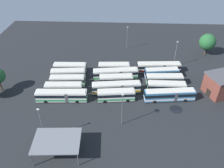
{
  "coord_description": "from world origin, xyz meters",
  "views": [
    {
      "loc": [
        -1.84,
        58.06,
        42.15
      ],
      "look_at": [
        0.94,
        1.71,
        1.49
      ],
      "focal_mm": 36.53,
      "sensor_mm": 36.0,
      "label": 1
    }
  ],
  "objects_px": {
    "bus_row0_slot0": "(159,67)",
    "bus_row2_slot2": "(68,81)",
    "bus_row1_slot4": "(116,95)",
    "maintenance_shelter": "(57,141)",
    "lamp_post_near_entrance": "(127,37)",
    "bus_row2_slot4": "(62,96)",
    "tree_south_edge": "(208,42)",
    "bus_row1_slot1": "(116,74)",
    "bus_row1_slot3": "(116,87)",
    "lamp_post_far_corner": "(122,109)",
    "bus_row0_slot4": "(170,95)",
    "bus_row0_slot2": "(164,79)",
    "bus_row2_slot1": "(68,74)",
    "lamp_post_by_building": "(176,53)",
    "depot_building": "(223,84)",
    "bus_row1_slot2": "(116,80)",
    "bus_row2_slot3": "(64,88)",
    "bus_row0_slot3": "(166,87)",
    "bus_row2_slot0": "(70,68)",
    "bus_row1_slot0": "(114,68)",
    "lamp_post_mid_lot": "(41,123)",
    "bus_row0_slot1": "(161,73)"
  },
  "relations": [
    {
      "from": "bus_row1_slot4",
      "to": "bus_row2_slot3",
      "type": "xyz_separation_m",
      "value": [
        15.59,
        -2.52,
        0.0
      ]
    },
    {
      "from": "bus_row2_slot0",
      "to": "bus_row1_slot4",
      "type": "bearing_deg",
      "value": 139.02
    },
    {
      "from": "bus_row0_slot4",
      "to": "bus_row2_slot0",
      "type": "relative_size",
      "value": 1.33
    },
    {
      "from": "bus_row2_slot0",
      "to": "bus_row0_slot0",
      "type": "bearing_deg",
      "value": -176.29
    },
    {
      "from": "bus_row1_slot1",
      "to": "lamp_post_far_corner",
      "type": "relative_size",
      "value": 1.51
    },
    {
      "from": "bus_row2_slot4",
      "to": "lamp_post_far_corner",
      "type": "distance_m",
      "value": 19.43
    },
    {
      "from": "bus_row1_slot1",
      "to": "bus_row1_slot4",
      "type": "distance_m",
      "value": 11.12
    },
    {
      "from": "bus_row1_slot4",
      "to": "lamp_post_near_entrance",
      "type": "height_order",
      "value": "lamp_post_near_entrance"
    },
    {
      "from": "bus_row0_slot3",
      "to": "bus_row1_slot2",
      "type": "relative_size",
      "value": 1.06
    },
    {
      "from": "bus_row0_slot2",
      "to": "bus_row2_slot3",
      "type": "height_order",
      "value": "same"
    },
    {
      "from": "bus_row1_slot4",
      "to": "bus_row2_slot1",
      "type": "xyz_separation_m",
      "value": [
        15.79,
        -10.09,
        0.0
      ]
    },
    {
      "from": "bus_row1_slot2",
      "to": "bus_row0_slot3",
      "type": "bearing_deg",
      "value": 168.78
    },
    {
      "from": "bus_row0_slot0",
      "to": "bus_row2_slot2",
      "type": "relative_size",
      "value": 1.35
    },
    {
      "from": "bus_row0_slot0",
      "to": "lamp_post_near_entrance",
      "type": "relative_size",
      "value": 1.58
    },
    {
      "from": "bus_row0_slot0",
      "to": "maintenance_shelter",
      "type": "bearing_deg",
      "value": 53.18
    },
    {
      "from": "bus_row1_slot1",
      "to": "bus_row1_slot3",
      "type": "height_order",
      "value": "same"
    },
    {
      "from": "bus_row0_slot1",
      "to": "lamp_post_far_corner",
      "type": "height_order",
      "value": "lamp_post_far_corner"
    },
    {
      "from": "lamp_post_far_corner",
      "to": "tree_south_edge",
      "type": "xyz_separation_m",
      "value": [
        -31.43,
        -38.76,
        -0.02
      ]
    },
    {
      "from": "bus_row1_slot3",
      "to": "lamp_post_near_entrance",
      "type": "height_order",
      "value": "lamp_post_near_entrance"
    },
    {
      "from": "lamp_post_far_corner",
      "to": "bus_row1_slot2",
      "type": "bearing_deg",
      "value": -83.32
    },
    {
      "from": "bus_row1_slot2",
      "to": "bus_row2_slot3",
      "type": "bearing_deg",
      "value": 18.14
    },
    {
      "from": "bus_row0_slot0",
      "to": "bus_row1_slot1",
      "type": "height_order",
      "value": "same"
    },
    {
      "from": "maintenance_shelter",
      "to": "lamp_post_near_entrance",
      "type": "height_order",
      "value": "lamp_post_near_entrance"
    },
    {
      "from": "bus_row2_slot1",
      "to": "bus_row2_slot2",
      "type": "relative_size",
      "value": 1.04
    },
    {
      "from": "bus_row0_slot0",
      "to": "bus_row0_slot3",
      "type": "relative_size",
      "value": 1.3
    },
    {
      "from": "bus_row1_slot1",
      "to": "bus_row1_slot3",
      "type": "xyz_separation_m",
      "value": [
        -0.51,
        7.48,
        0.0
      ]
    },
    {
      "from": "bus_row0_slot2",
      "to": "lamp_post_by_building",
      "type": "bearing_deg",
      "value": -113.71
    },
    {
      "from": "bus_row1_slot3",
      "to": "bus_row0_slot2",
      "type": "bearing_deg",
      "value": -161.76
    },
    {
      "from": "bus_row2_slot2",
      "to": "lamp_post_mid_lot",
      "type": "distance_m",
      "value": 21.97
    },
    {
      "from": "bus_row0_slot0",
      "to": "bus_row0_slot4",
      "type": "relative_size",
      "value": 1.0
    },
    {
      "from": "depot_building",
      "to": "lamp_post_near_entrance",
      "type": "xyz_separation_m",
      "value": [
        27.95,
        -27.62,
        1.8
      ]
    },
    {
      "from": "bus_row1_slot2",
      "to": "bus_row0_slot2",
      "type": "bearing_deg",
      "value": -176.35
    },
    {
      "from": "bus_row0_slot4",
      "to": "bus_row1_slot2",
      "type": "bearing_deg",
      "value": -23.62
    },
    {
      "from": "bus_row0_slot0",
      "to": "bus_row1_slot4",
      "type": "height_order",
      "value": "same"
    },
    {
      "from": "lamp_post_by_building",
      "to": "bus_row0_slot4",
      "type": "bearing_deg",
      "value": 76.85
    },
    {
      "from": "bus_row1_slot1",
      "to": "bus_row2_slot2",
      "type": "height_order",
      "value": "same"
    },
    {
      "from": "bus_row2_slot4",
      "to": "tree_south_edge",
      "type": "relative_size",
      "value": 1.75
    },
    {
      "from": "depot_building",
      "to": "lamp_post_mid_lot",
      "type": "relative_size",
      "value": 1.2
    },
    {
      "from": "lamp_post_near_entrance",
      "to": "bus_row0_slot2",
      "type": "bearing_deg",
      "value": 115.88
    },
    {
      "from": "bus_row0_slot0",
      "to": "bus_row1_slot4",
      "type": "bearing_deg",
      "value": 48.55
    },
    {
      "from": "bus_row1_slot3",
      "to": "depot_building",
      "type": "xyz_separation_m",
      "value": [
        -31.14,
        -1.22,
        1.39
      ]
    },
    {
      "from": "bus_row0_slot0",
      "to": "bus_row1_slot4",
      "type": "relative_size",
      "value": 1.35
    },
    {
      "from": "lamp_post_near_entrance",
      "to": "bus_row2_slot4",
      "type": "bearing_deg",
      "value": 61.05
    },
    {
      "from": "bus_row0_slot2",
      "to": "bus_row2_slot1",
      "type": "xyz_separation_m",
      "value": [
        30.58,
        -1.59,
        -0.0
      ]
    },
    {
      "from": "bus_row2_slot2",
      "to": "bus_row2_slot4",
      "type": "height_order",
      "value": "same"
    },
    {
      "from": "bus_row0_slot4",
      "to": "lamp_post_by_building",
      "type": "xyz_separation_m",
      "value": [
        -4.37,
        -18.71,
        3.41
      ]
    },
    {
      "from": "bus_row1_slot2",
      "to": "bus_row1_slot0",
      "type": "bearing_deg",
      "value": -82.39
    },
    {
      "from": "bus_row0_slot0",
      "to": "bus_row1_slot4",
      "type": "distance_m",
      "value": 21.1
    },
    {
      "from": "bus_row1_slot0",
      "to": "bus_row1_slot2",
      "type": "height_order",
      "value": "same"
    },
    {
      "from": "bus_row1_slot3",
      "to": "tree_south_edge",
      "type": "xyz_separation_m",
      "value": [
        -33.19,
        -25.56,
        3.41
      ]
    }
  ]
}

